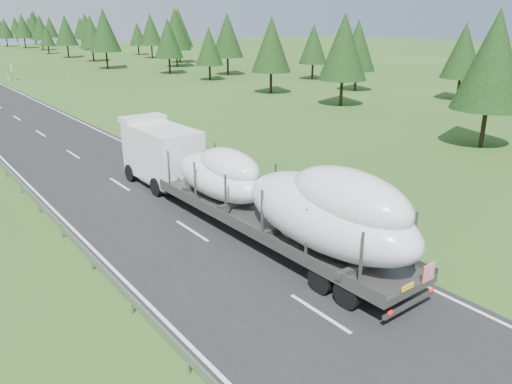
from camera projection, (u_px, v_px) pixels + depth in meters
ground at (320, 314)px, 17.65m from camera, size 400.00×400.00×0.00m
highway_sign at (11, 69)px, 81.45m from camera, size 0.08×0.90×2.60m
tree_line_right at (123, 31)px, 120.34m from camera, size 27.16×311.79×12.34m
boat_truck at (253, 186)px, 23.32m from camera, size 3.65×21.65×4.63m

